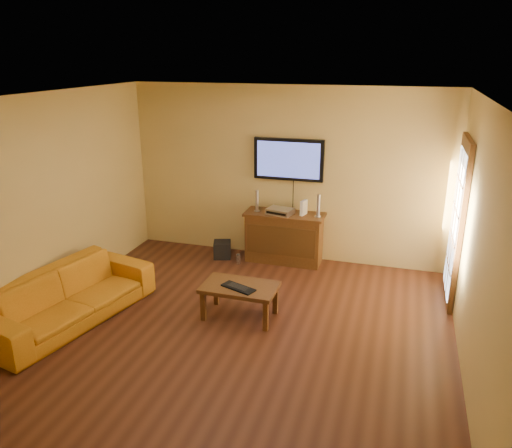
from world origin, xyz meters
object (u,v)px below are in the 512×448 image
at_px(sofa, 68,288).
at_px(speaker_right, 318,207).
at_px(speaker_left, 257,202).
at_px(bottle, 238,259).
at_px(av_receiver, 280,211).
at_px(subwoofer, 222,249).
at_px(coffee_table, 240,290).
at_px(television, 289,160).
at_px(game_console, 304,208).
at_px(keyboard, 238,288).
at_px(media_console, 284,237).

relative_size(sofa, speaker_right, 6.29).
bearing_deg(sofa, speaker_right, -33.39).
distance_m(speaker_left, bottle, 0.94).
height_order(av_receiver, subwoofer, av_receiver).
bearing_deg(bottle, coffee_table, -70.59).
bearing_deg(coffee_table, television, 87.14).
bearing_deg(game_console, speaker_left, -162.47).
bearing_deg(game_console, speaker_right, 8.05).
relative_size(coffee_table, sofa, 0.43).
xyz_separation_m(game_console, keyboard, (-0.39, -1.97, -0.47)).
height_order(av_receiver, bottle, av_receiver).
distance_m(speaker_left, speaker_right, 0.96).
bearing_deg(subwoofer, media_console, -9.68).
relative_size(television, game_console, 4.77).
distance_m(television, sofa, 3.63).
bearing_deg(keyboard, game_console, 78.92).
bearing_deg(bottle, speaker_right, 14.61).
xyz_separation_m(television, av_receiver, (-0.06, -0.24, -0.76)).
height_order(media_console, television, television).
height_order(coffee_table, bottle, coffee_table).
height_order(television, av_receiver, television).
bearing_deg(bottle, subwoofer, 151.72).
height_order(television, speaker_right, television).
height_order(speaker_left, subwoofer, speaker_left).
distance_m(television, bottle, 1.73).
bearing_deg(subwoofer, television, 1.04).
height_order(speaker_right, game_console, speaker_right).
bearing_deg(bottle, keyboard, -71.15).
bearing_deg(av_receiver, game_console, 22.28).
bearing_deg(game_console, television, 163.57).
bearing_deg(television, speaker_right, -22.07).
bearing_deg(media_console, speaker_right, -1.71).
distance_m(coffee_table, av_receiver, 1.89).
bearing_deg(sofa, media_console, -26.86).
xyz_separation_m(media_console, television, (-0.00, 0.20, 1.20)).
distance_m(coffee_table, subwoofer, 1.96).
xyz_separation_m(speaker_right, bottle, (-1.17, -0.31, -0.87)).
relative_size(media_console, subwoofer, 4.61).
relative_size(television, coffee_table, 1.17).
distance_m(television, speaker_right, 0.85).
height_order(speaker_left, speaker_right, speaker_right).
relative_size(subwoofer, bottle, 1.49).
relative_size(av_receiver, subwoofer, 1.43).
bearing_deg(media_console, sofa, -129.31).
relative_size(subwoofer, keyboard, 0.58).
height_order(sofa, subwoofer, sofa).
bearing_deg(keyboard, speaker_left, 100.15).
bearing_deg(speaker_right, sofa, -135.85).
height_order(game_console, bottle, game_console).
bearing_deg(speaker_left, speaker_right, -0.13).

